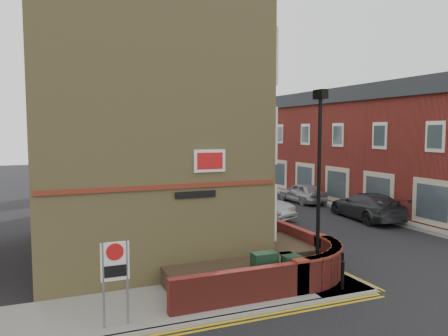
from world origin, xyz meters
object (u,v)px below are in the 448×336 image
(lamppost, at_px, (319,186))
(zone_sign, at_px, (115,268))
(silver_car_near, at_px, (255,205))
(utility_cabinet_large, at_px, (264,271))

(lamppost, relative_size, zone_sign, 2.86)
(zone_sign, bearing_deg, silver_car_near, 49.69)
(silver_car_near, bearing_deg, zone_sign, -154.24)
(lamppost, bearing_deg, zone_sign, -173.93)
(utility_cabinet_large, xyz_separation_m, zone_sign, (-4.70, -0.80, 0.92))
(utility_cabinet_large, bearing_deg, zone_sign, -170.31)
(silver_car_near, bearing_deg, utility_cabinet_large, -139.07)
(utility_cabinet_large, distance_m, zone_sign, 4.86)
(zone_sign, xyz_separation_m, silver_car_near, (9.68, 11.40, -0.86))
(lamppost, height_order, utility_cabinet_large, lamppost)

